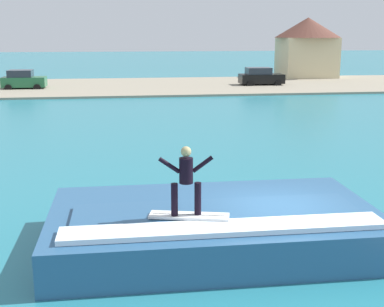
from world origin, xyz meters
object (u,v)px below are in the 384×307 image
(wave_crest, at_px, (214,226))
(surfer, at_px, (186,177))
(car_far_shore, at_px, (261,77))
(surfboard, at_px, (189,216))
(house_gabled_white, at_px, (307,44))
(car_near_shore, at_px, (23,80))

(wave_crest, bearing_deg, surfer, -133.93)
(surfer, distance_m, car_far_shore, 40.87)
(car_far_shore, bearing_deg, surfboard, -107.40)
(house_gabled_white, bearing_deg, surfer, -112.84)
(car_near_shore, distance_m, house_gabled_white, 31.39)
(surfboard, bearing_deg, surfer, -173.48)
(surfer, bearing_deg, car_far_shore, 72.51)
(car_far_shore, xyz_separation_m, house_gabled_white, (7.52, 8.04, 2.94))
(wave_crest, height_order, house_gabled_white, house_gabled_white)
(car_near_shore, height_order, house_gabled_white, house_gabled_white)
(wave_crest, xyz_separation_m, house_gabled_white, (18.99, 46.16, 3.36))
(surfer, distance_m, house_gabled_white, 51.03)
(wave_crest, height_order, car_far_shore, car_far_shore)
(surfer, bearing_deg, house_gabled_white, 67.16)
(wave_crest, relative_size, surfboard, 4.26)
(wave_crest, distance_m, house_gabled_white, 50.03)
(surfer, relative_size, house_gabled_white, 0.22)
(car_far_shore, distance_m, house_gabled_white, 11.39)
(wave_crest, relative_size, car_near_shore, 2.10)
(surfboard, xyz_separation_m, surfer, (-0.07, -0.01, 0.95))
(surfer, bearing_deg, wave_crest, 46.07)
(wave_crest, xyz_separation_m, car_near_shore, (-11.15, 37.90, 0.42))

